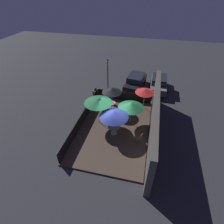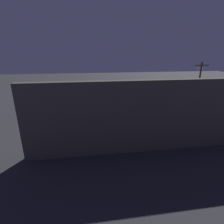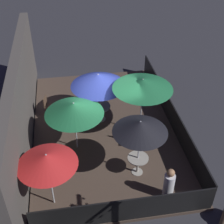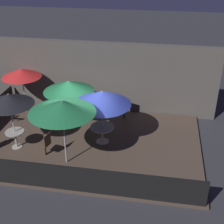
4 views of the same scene
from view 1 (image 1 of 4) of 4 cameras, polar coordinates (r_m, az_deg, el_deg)
ground_plane at (r=14.95m, az=0.68°, el=-5.51°), size 60.00×60.00×0.00m
patio_deck at (r=14.90m, az=0.68°, el=-5.34°), size 9.03×5.77×0.12m
building_wall at (r=13.68m, az=13.56°, el=-2.24°), size 10.63×0.36×3.34m
fence_front at (r=15.27m, az=-9.75°, el=-2.11°), size 8.83×0.05×0.95m
fence_side_left at (r=18.10m, az=3.86°, el=5.26°), size 0.05×5.57×0.95m
patio_umbrella_0 at (r=15.87m, az=-0.04°, el=7.17°), size 1.80×1.80×2.30m
patio_umbrella_1 at (r=13.12m, az=0.63°, el=-0.64°), size 2.25×2.25×2.23m
patio_umbrella_2 at (r=16.35m, az=10.77°, el=6.86°), size 1.79×1.79×2.14m
patio_umbrella_3 at (r=14.10m, az=-4.56°, el=3.72°), size 2.29×2.29×2.47m
patio_umbrella_4 at (r=14.33m, az=6.25°, el=2.25°), size 2.14×2.14×2.09m
dining_table_0 at (r=16.68m, az=-0.04°, el=2.61°), size 0.73×0.73×0.71m
dining_table_1 at (r=14.02m, az=0.59°, el=-5.18°), size 0.95×0.95×0.71m
patio_chair_0 at (r=15.72m, az=-2.36°, el=-0.02°), size 0.48×0.48×0.95m
patio_chair_1 at (r=13.42m, az=9.02°, el=-8.40°), size 0.50×0.50×0.95m
patron_0 at (r=17.79m, az=-1.48°, el=5.04°), size 0.48×0.48×1.24m
planter_box at (r=19.46m, az=-5.42°, el=6.80°), size 0.70×0.49×0.81m
light_post at (r=19.10m, az=-1.39°, el=12.30°), size 1.10×0.12×3.78m
parked_car_0 at (r=20.55m, az=7.70°, el=9.91°), size 4.50×2.33×1.62m
parked_car_1 at (r=20.64m, az=15.00°, el=9.07°), size 4.03×1.83×1.62m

